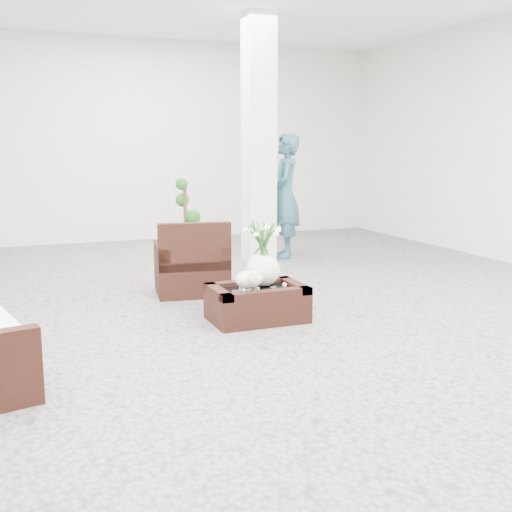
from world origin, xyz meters
name	(u,v)px	position (x,y,z in m)	size (l,w,h in m)	color
ground	(252,315)	(0.00, 0.00, 0.00)	(11.00, 11.00, 0.00)	gray
column	(259,140)	(1.20, 2.80, 1.75)	(0.40, 0.40, 3.50)	white
coffee_table	(257,305)	(-0.02, -0.19, 0.16)	(0.90, 0.60, 0.31)	black
sheep_figurine	(249,281)	(-0.14, -0.29, 0.42)	(0.28, 0.23, 0.21)	white
planter_narcissus	(263,246)	(0.08, -0.09, 0.71)	(0.44, 0.44, 0.80)	white
tealight	(285,284)	(0.28, -0.17, 0.33)	(0.04, 0.04, 0.03)	white
armchair	(191,256)	(-0.29, 1.19, 0.42)	(0.80, 0.76, 0.85)	black
topiary	(186,234)	(-0.26, 1.52, 0.64)	(0.34, 0.34, 1.28)	#1B4516
shopper	(285,196)	(1.68, 2.93, 0.93)	(0.68, 0.44, 1.85)	#2E5A68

